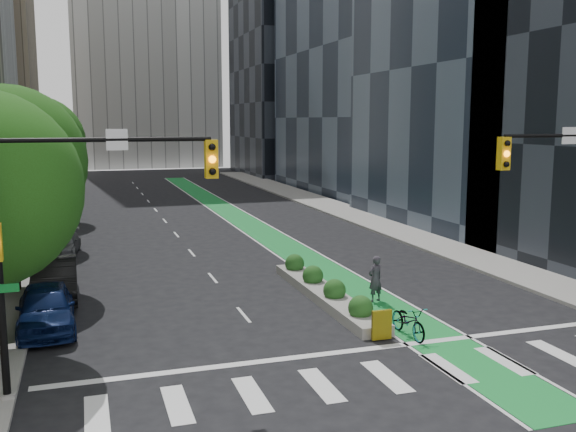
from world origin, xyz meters
TOP-DOWN VIEW (x-y plane):
  - ground at (0.00, 0.00)m, footprint 160.00×160.00m
  - sidewalk_left at (-11.80, 25.00)m, footprint 3.60×90.00m
  - sidewalk_right at (11.80, 25.00)m, footprint 3.60×90.00m
  - bike_lane_paint at (3.00, 30.00)m, footprint 2.20×70.00m
  - building_dark_end at (20.00, 68.00)m, footprint 14.00×18.00m
  - tree_mid at (-11.00, 12.00)m, footprint 6.40×6.40m
  - tree_midfar at (-11.00, 22.00)m, footprint 5.60×5.60m
  - tree_far at (-11.00, 32.00)m, footprint 6.60×6.60m
  - signal_left at (-8.70, 0.46)m, footprint 6.14×0.51m
  - median_planter at (1.20, 7.04)m, footprint 1.20×10.26m
  - bicycle at (2.26, 1.91)m, footprint 0.81×2.13m
  - cyclist at (3.02, 6.12)m, footprint 0.80×0.65m
  - parked_car_left_near at (-9.50, 6.37)m, footprint 2.10×4.82m
  - parked_car_left_mid at (-9.36, 10.44)m, footprint 1.84×5.06m
  - parked_car_left_far at (-9.32, 19.60)m, footprint 2.12×4.43m

SIDE VIEW (x-z plane):
  - ground at x=0.00m, z-range 0.00..0.00m
  - bike_lane_paint at x=3.00m, z-range 0.00..0.01m
  - sidewalk_left at x=-11.80m, z-range 0.00..0.15m
  - sidewalk_right at x=11.80m, z-range 0.00..0.15m
  - median_planter at x=1.20m, z-range -0.18..0.92m
  - bicycle at x=2.26m, z-range 0.00..1.10m
  - parked_car_left_far at x=-9.32m, z-range 0.00..1.25m
  - parked_car_left_near at x=-9.50m, z-range 0.00..1.62m
  - parked_car_left_mid at x=-9.36m, z-range 0.00..1.66m
  - cyclist at x=3.02m, z-range 0.00..1.89m
  - signal_left at x=-8.70m, z-range 1.18..8.38m
  - tree_midfar at x=-11.00m, z-range 1.07..8.83m
  - tree_mid at x=-11.00m, z-range 1.18..9.96m
  - tree_far at x=-11.00m, z-range 1.19..10.20m
  - building_dark_end at x=20.00m, z-range 0.00..28.00m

